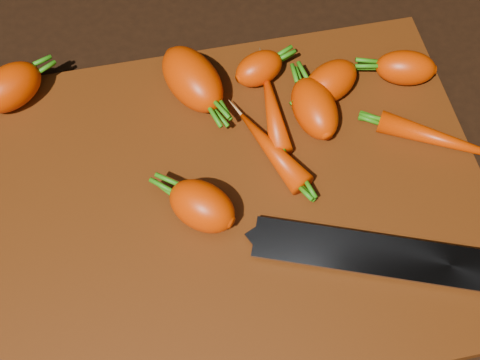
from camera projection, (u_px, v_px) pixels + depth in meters
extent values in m
cube|color=black|center=(242.00, 205.00, 0.69)|extent=(2.00, 2.00, 0.01)
cube|color=#612808|center=(242.00, 200.00, 0.68)|extent=(0.50, 0.40, 0.01)
ellipsoid|color=#E63700|center=(10.00, 87.00, 0.72)|extent=(0.09, 0.08, 0.05)
ellipsoid|color=#E63700|center=(202.00, 206.00, 0.65)|extent=(0.08, 0.08, 0.05)
ellipsoid|color=#E63700|center=(192.00, 79.00, 0.72)|extent=(0.08, 0.11, 0.05)
ellipsoid|color=#E63700|center=(314.00, 108.00, 0.71)|extent=(0.05, 0.08, 0.05)
ellipsoid|color=#E63700|center=(330.00, 82.00, 0.73)|extent=(0.08, 0.07, 0.04)
ellipsoid|color=#E63700|center=(259.00, 69.00, 0.74)|extent=(0.07, 0.05, 0.04)
ellipsoid|color=#E63700|center=(406.00, 68.00, 0.74)|extent=(0.07, 0.06, 0.04)
ellipsoid|color=#E63700|center=(272.00, 106.00, 0.72)|extent=(0.03, 0.12, 0.02)
ellipsoid|color=#E63700|center=(444.00, 140.00, 0.70)|extent=(0.13, 0.10, 0.02)
ellipsoid|color=#E63700|center=(271.00, 149.00, 0.69)|extent=(0.07, 0.11, 0.03)
cube|color=gray|center=(254.00, 236.00, 0.65)|extent=(0.24, 0.13, 0.00)
cube|color=gray|center=(384.00, 256.00, 0.64)|extent=(0.03, 0.04, 0.02)
cube|color=black|center=(463.00, 268.00, 0.63)|extent=(0.14, 0.07, 0.02)
cylinder|color=#B2B2B7|center=(444.00, 260.00, 0.62)|extent=(0.01, 0.01, 0.00)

